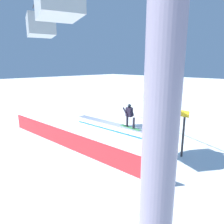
# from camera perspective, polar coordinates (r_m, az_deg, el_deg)

# --- Properties ---
(ground_plane) EXTENTS (120.00, 120.00, 0.00)m
(ground_plane) POSITION_cam_1_polar(r_m,az_deg,el_deg) (13.39, 1.26, -5.57)
(ground_plane) COLOR white
(grind_box) EXTENTS (6.94, 1.04, 0.52)m
(grind_box) POSITION_cam_1_polar(r_m,az_deg,el_deg) (13.31, 1.27, -4.62)
(grind_box) COLOR white
(grind_box) RESTS_ON ground_plane
(snowboarder) EXTENTS (1.55, 0.42, 1.46)m
(snowboarder) POSITION_cam_1_polar(r_m,az_deg,el_deg) (12.43, 4.93, -0.82)
(snowboarder) COLOR #358343
(snowboarder) RESTS_ON grind_box
(ski_lift) EXTENTS (26.99, 9.69, 8.46)m
(ski_lift) POSITION_cam_1_polar(r_m,az_deg,el_deg) (8.35, -15.09, 24.46)
(ski_lift) COLOR gray
(ski_lift) RESTS_ON ground_plane
(safety_fence) EXTENTS (10.94, 0.83, 0.91)m
(safety_fence) POSITION_cam_1_polar(r_m,az_deg,el_deg) (11.01, -12.36, -7.56)
(safety_fence) COLOR red
(safety_fence) RESTS_ON ground_plane
(trail_marker) EXTENTS (0.40, 0.10, 2.24)m
(trail_marker) POSITION_cam_1_polar(r_m,az_deg,el_deg) (10.10, 19.31, -5.47)
(trail_marker) COLOR #262628
(trail_marker) RESTS_ON ground_plane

